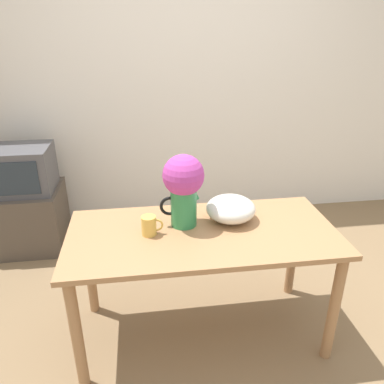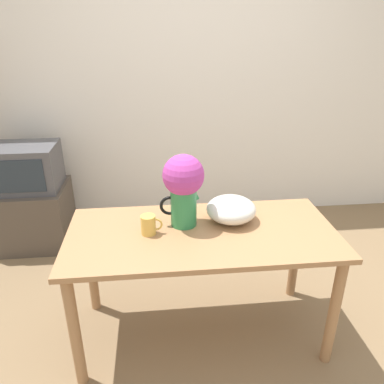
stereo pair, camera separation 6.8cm
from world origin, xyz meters
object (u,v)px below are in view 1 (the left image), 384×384
Objects in this scene: coffee_mug at (149,226)px; white_bowl at (231,209)px; flower_vase at (183,184)px; tv_set at (17,170)px.

coffee_mug is 0.41× the size of white_bowl.
flower_vase is 0.33m from white_bowl.
white_bowl is 0.53× the size of tv_set.
flower_vase is 0.76× the size of tv_set.
flower_vase reaches higher than tv_set.
white_bowl is at bearing -36.28° from tv_set.
white_bowl is at bearing 12.48° from coffee_mug.
flower_vase is at bearing -176.03° from white_bowl.
tv_set reaches higher than coffee_mug.
tv_set is at bearing 137.48° from flower_vase.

